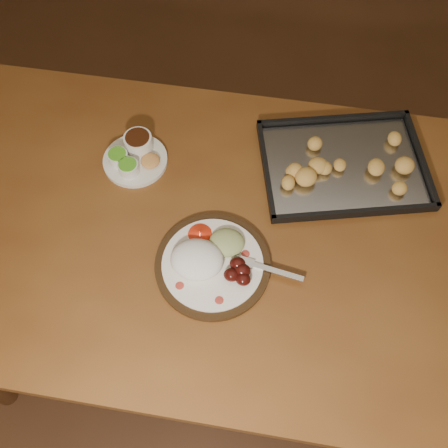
# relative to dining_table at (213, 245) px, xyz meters

# --- Properties ---
(ground) EXTENTS (4.00, 4.00, 0.00)m
(ground) POSITION_rel_dining_table_xyz_m (0.12, 0.13, -0.65)
(ground) COLOR brown
(ground) RESTS_ON ground
(dining_table) EXTENTS (1.52, 0.93, 0.75)m
(dining_table) POSITION_rel_dining_table_xyz_m (0.00, 0.00, 0.00)
(dining_table) COLOR brown
(dining_table) RESTS_ON ground
(dinner_plate) EXTENTS (0.35, 0.27, 0.06)m
(dinner_plate) POSITION_rel_dining_table_xyz_m (0.01, -0.10, 0.12)
(dinner_plate) COLOR black
(dinner_plate) RESTS_ON dining_table
(condiment_saucer) EXTENTS (0.17, 0.17, 0.06)m
(condiment_saucer) POSITION_rel_dining_table_xyz_m (-0.23, 0.17, 0.12)
(condiment_saucer) COLOR white
(condiment_saucer) RESTS_ON dining_table
(baking_tray) EXTENTS (0.48, 0.40, 0.04)m
(baking_tray) POSITION_rel_dining_table_xyz_m (0.31, 0.23, 0.11)
(baking_tray) COLOR black
(baking_tray) RESTS_ON dining_table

